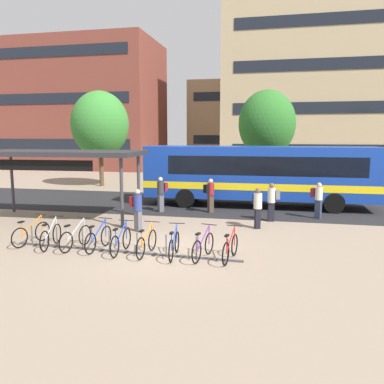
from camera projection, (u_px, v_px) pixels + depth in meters
The scene contains 25 objects.
ground at pixel (169, 251), 12.99m from camera, with size 200.00×200.00×0.00m, color gray.
bus_lane_asphalt at pixel (213, 205), 21.70m from camera, with size 80.00×7.20×0.01m, color #232326.
city_bus at pixel (257, 173), 20.95m from camera, with size 12.05×2.68×3.20m.
bike_rack at pixel (123, 250), 12.84m from camera, with size 7.84×0.46×0.70m.
parked_bicycle_orange_0 at pixel (31, 234), 13.79m from camera, with size 0.58×1.69×0.99m.
parked_bicycle_silver_1 at pixel (51, 236), 13.40m from camera, with size 0.52×1.71×0.99m.
parked_bicycle_silver_2 at pixel (76, 238), 13.23m from camera, with size 0.52×1.71×0.99m.
parked_bicycle_blue_3 at pixel (99, 239), 13.11m from camera, with size 0.52×1.72×0.99m.
parked_bicycle_blue_4 at pixel (121, 241), 12.76m from camera, with size 0.52×1.72×0.99m.
parked_bicycle_orange_5 at pixel (147, 243), 12.56m from camera, with size 0.52×1.72×0.99m.
parked_bicycle_blue_6 at pixel (174, 245), 12.31m from camera, with size 0.52×1.72×0.99m.
parked_bicycle_purple_7 at pixel (203, 247), 12.18m from camera, with size 0.56×1.70×0.99m.
parked_bicycle_red_8 at pixel (230, 248), 11.99m from camera, with size 0.52×1.71×0.99m.
transit_shelter at pixel (60, 155), 17.58m from camera, with size 7.42×3.43×3.10m.
commuter_red_pack_0 at pixel (137, 207), 15.56m from camera, with size 0.61×0.53×1.70m.
commuter_grey_pack_1 at pixel (272, 199), 17.38m from camera, with size 0.57×0.41×1.71m.
commuter_maroon_pack_2 at pixel (161, 192), 19.56m from camera, with size 0.57×0.60×1.74m.
commuter_maroon_pack_3 at pixel (318, 198), 17.94m from camera, with size 0.60×0.52×1.67m.
commuter_navy_pack_4 at pixel (258, 205), 16.08m from camera, with size 0.46×0.59×1.68m.
commuter_black_pack_5 at pixel (210, 193), 19.37m from camera, with size 0.59×0.59×1.68m.
street_tree_0 at pixel (100, 124), 29.03m from camera, with size 4.21×4.21×7.00m.
street_tree_2 at pixel (267, 124), 26.49m from camera, with size 3.81×3.81×6.79m.
building_left_wing at pixel (78, 106), 46.00m from camera, with size 18.67×10.06×14.17m.
building_right_wing at pixel (328, 77), 41.70m from camera, with size 21.30×11.56×19.73m.
building_centre_block at pixel (250, 124), 55.20m from camera, with size 15.14×12.88×10.72m.
Camera 1 is at (3.40, -12.13, 3.80)m, focal length 36.94 mm.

